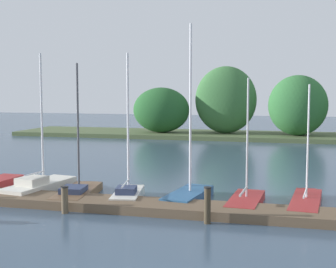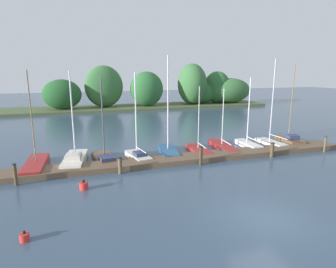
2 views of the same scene
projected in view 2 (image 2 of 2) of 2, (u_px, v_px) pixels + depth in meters
The scene contains 20 objects.
ground at pixel (266, 219), 12.37m from camera, with size 160.00×160.00×0.00m, color #384C60.
dock_pier at pixel (191, 158), 20.37m from camera, with size 24.89×1.80×0.35m.
far_shore at pixel (166, 91), 49.11m from camera, with size 49.56×8.00×7.45m.
sailboat_0 at pixel (36, 164), 18.66m from camera, with size 1.37×4.42×6.32m.
sailboat_1 at pixel (75, 159), 19.64m from camera, with size 1.90×4.32×6.28m.
sailboat_2 at pixel (105, 159), 19.90m from camera, with size 1.75×4.12×5.80m.
sailboat_3 at pixel (138, 155), 20.57m from camera, with size 1.57×3.23×6.19m.
sailboat_4 at pixel (168, 150), 21.89m from camera, with size 1.66×3.68×7.37m.
sailboat_5 at pixel (198, 150), 22.32m from camera, with size 1.37×3.65×5.13m.
sailboat_6 at pixel (222, 146), 23.46m from camera, with size 1.46×4.53×4.88m.
sailboat_7 at pixel (247, 144), 23.82m from camera, with size 0.97×3.16×5.73m.
sailboat_8 at pixel (270, 141), 24.34m from camera, with size 1.22×3.54×7.20m.
sailboat_9 at pixel (289, 140), 24.77m from camera, with size 1.67×3.11×6.90m.
mooring_piling_0 at pixel (15, 175), 15.82m from camera, with size 0.23×0.23×1.27m.
mooring_piling_1 at pixel (120, 166), 17.69m from camera, with size 0.29×0.29×1.03m.
mooring_piling_2 at pixel (201, 156), 19.26m from camera, with size 0.27×0.27×1.30m.
mooring_piling_3 at pixel (272, 150), 21.07m from camera, with size 0.31×0.31×1.08m.
mooring_piling_4 at pixel (325, 144), 22.44m from camera, with size 0.19×0.19×1.22m.
channel_buoy_0 at pixel (24, 237), 10.73m from camera, with size 0.36×0.36×0.43m.
channel_buoy_1 at pixel (84, 186), 15.41m from camera, with size 0.46×0.46×0.56m.
Camera 2 is at (-7.48, -9.44, 6.30)m, focal length 30.53 mm.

